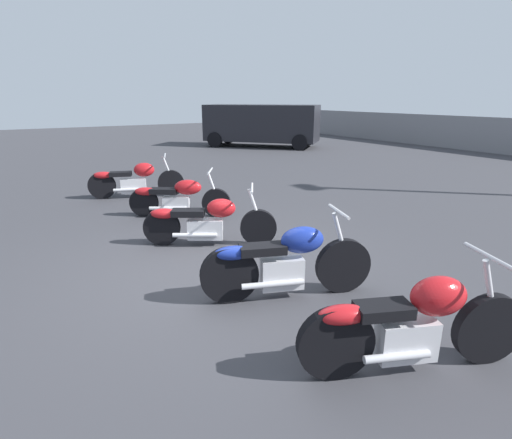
# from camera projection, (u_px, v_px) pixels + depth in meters

# --- Properties ---
(ground_plane) EXTENTS (60.00, 60.00, 0.00)m
(ground_plane) POSITION_uv_depth(u_px,v_px,m) (216.00, 272.00, 5.42)
(ground_plane) COLOR #38383D
(motorcycle_slot_0) EXTENTS (0.99, 2.08, 0.99)m
(motorcycle_slot_0) POSITION_uv_depth(u_px,v_px,m) (135.00, 180.00, 9.35)
(motorcycle_slot_0) COLOR black
(motorcycle_slot_0) RESTS_ON ground_plane
(motorcycle_slot_1) EXTENTS (1.19, 1.74, 0.93)m
(motorcycle_slot_1) POSITION_uv_depth(u_px,v_px,m) (177.00, 197.00, 7.85)
(motorcycle_slot_1) COLOR black
(motorcycle_slot_1) RESTS_ON ground_plane
(motorcycle_slot_2) EXTENTS (1.25, 1.86, 0.95)m
(motorcycle_slot_2) POSITION_uv_depth(u_px,v_px,m) (206.00, 221.00, 6.32)
(motorcycle_slot_2) COLOR black
(motorcycle_slot_2) RESTS_ON ground_plane
(motorcycle_slot_3) EXTENTS (0.89, 1.96, 1.04)m
(motorcycle_slot_3) POSITION_uv_depth(u_px,v_px,m) (285.00, 262.00, 4.63)
(motorcycle_slot_3) COLOR black
(motorcycle_slot_3) RESTS_ON ground_plane
(motorcycle_slot_4) EXTENTS (1.00, 1.94, 1.03)m
(motorcycle_slot_4) POSITION_uv_depth(u_px,v_px,m) (413.00, 324.00, 3.37)
(motorcycle_slot_4) COLOR black
(motorcycle_slot_4) RESTS_ON ground_plane
(parked_van) EXTENTS (5.19, 4.85, 1.93)m
(parked_van) POSITION_uv_depth(u_px,v_px,m) (262.00, 123.00, 18.80)
(parked_van) COLOR black
(parked_van) RESTS_ON ground_plane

